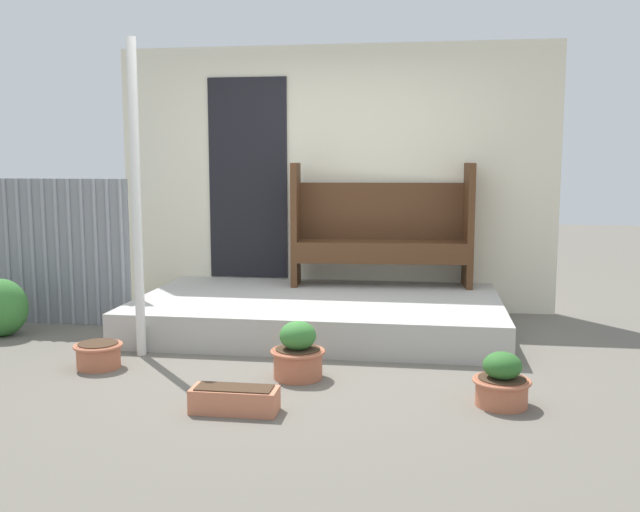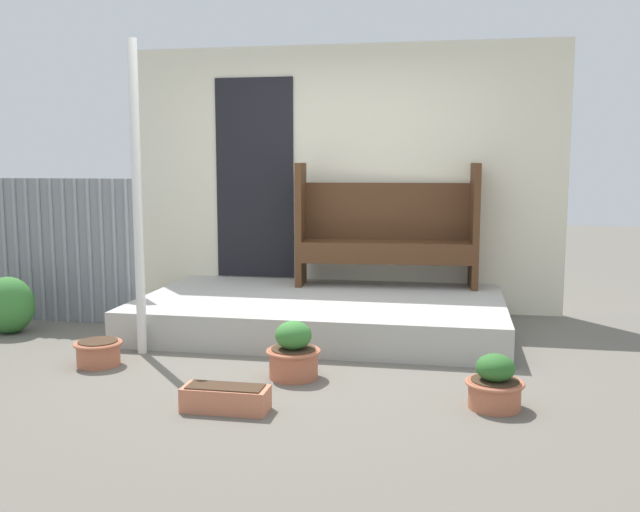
{
  "view_description": "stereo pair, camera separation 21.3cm",
  "coord_description": "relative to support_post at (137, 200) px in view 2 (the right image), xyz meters",
  "views": [
    {
      "loc": [
        0.92,
        -5.14,
        1.48
      ],
      "look_at": [
        0.11,
        0.33,
        0.74
      ],
      "focal_mm": 40.0,
      "sensor_mm": 36.0,
      "label": 1
    },
    {
      "loc": [
        1.13,
        -5.1,
        1.48
      ],
      "look_at": [
        0.11,
        0.33,
        0.74
      ],
      "focal_mm": 40.0,
      "sensor_mm": 36.0,
      "label": 2
    }
  ],
  "objects": [
    {
      "name": "support_post",
      "position": [
        0.0,
        0.0,
        0.0
      ],
      "size": [
        0.07,
        0.07,
        2.37
      ],
      "color": "white",
      "rests_on": "ground_plane"
    },
    {
      "name": "house_wall",
      "position": [
        1.19,
        1.99,
        0.11
      ],
      "size": [
        4.34,
        0.08,
        2.6
      ],
      "color": "beige",
      "rests_on": "ground_plane"
    },
    {
      "name": "flower_pot_right",
      "position": [
        2.62,
        -0.77,
        -1.04
      ],
      "size": [
        0.36,
        0.36,
        0.33
      ],
      "color": "#B76647",
      "rests_on": "ground_plane"
    },
    {
      "name": "shrub_by_fence",
      "position": [
        -1.41,
        0.39,
        -0.94
      ],
      "size": [
        0.45,
        0.4,
        0.49
      ],
      "color": "#387A33",
      "rests_on": "ground_plane"
    },
    {
      "name": "bench",
      "position": [
        1.72,
        1.73,
        -0.33
      ],
      "size": [
        1.73,
        0.53,
        1.17
      ],
      "rotation": [
        0.0,
        0.0,
        0.08
      ],
      "color": "#4C2D19",
      "rests_on": "porch_slab"
    },
    {
      "name": "flower_pot_middle",
      "position": [
        1.3,
        -0.4,
        -1.01
      ],
      "size": [
        0.38,
        0.38,
        0.4
      ],
      "color": "#B76647",
      "rests_on": "ground_plane"
    },
    {
      "name": "planter_box_rect",
      "position": [
        1.04,
        -1.12,
        -1.11
      ],
      "size": [
        0.52,
        0.2,
        0.15
      ],
      "color": "#C67251",
      "rests_on": "ground_plane"
    },
    {
      "name": "ground_plane",
      "position": [
        1.22,
        0.07,
        -1.19
      ],
      "size": [
        24.0,
        24.0,
        0.0
      ],
      "primitive_type": "plane",
      "color": "#666056"
    },
    {
      "name": "flower_pot_left",
      "position": [
        -0.17,
        -0.38,
        -1.08
      ],
      "size": [
        0.35,
        0.35,
        0.18
      ],
      "color": "#B76647",
      "rests_on": "ground_plane"
    },
    {
      "name": "porch_slab",
      "position": [
        1.23,
        1.01,
        -1.04
      ],
      "size": [
        3.14,
        1.89,
        0.29
      ],
      "color": "#B2AFA8",
      "rests_on": "ground_plane"
    }
  ]
}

